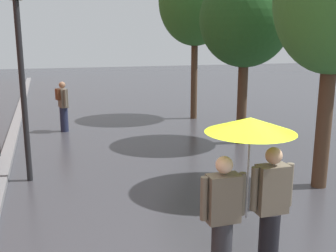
{
  "coord_description": "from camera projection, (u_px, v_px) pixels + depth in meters",
  "views": [
    {
      "loc": [
        -2.2,
        -3.85,
        2.98
      ],
      "look_at": [
        0.05,
        3.13,
        1.35
      ],
      "focal_mm": 41.62,
      "sensor_mm": 36.0,
      "label": 1
    }
  ],
  "objects": [
    {
      "name": "street_tree_2",
      "position": [
        195.0,
        2.0,
        14.16
      ],
      "size": [
        2.68,
        2.68,
        5.95
      ],
      "color": "#473323",
      "rests_on": "ground"
    },
    {
      "name": "street_tree_1",
      "position": [
        245.0,
        20.0,
        10.74
      ],
      "size": [
        2.54,
        2.54,
        4.87
      ],
      "color": "#473323",
      "rests_on": "ground"
    },
    {
      "name": "kerb_strip",
      "position": [
        15.0,
        128.0,
        13.2
      ],
      "size": [
        0.3,
        36.0,
        0.12
      ],
      "primitive_type": "cube",
      "color": "slate",
      "rests_on": "ground"
    },
    {
      "name": "street_lamp_post",
      "position": [
        21.0,
        69.0,
        7.91
      ],
      "size": [
        0.24,
        0.24,
        4.06
      ],
      "color": "black",
      "rests_on": "ground"
    },
    {
      "name": "couple_under_umbrella",
      "position": [
        249.0,
        175.0,
        4.74
      ],
      "size": [
        1.26,
        1.09,
        2.08
      ],
      "color": "#2D2D33",
      "rests_on": "ground"
    },
    {
      "name": "pedestrian_walking_midground",
      "position": [
        63.0,
        105.0,
        12.74
      ],
      "size": [
        0.39,
        0.57,
        1.65
      ],
      "color": "#1E233D",
      "rests_on": "ground"
    }
  ]
}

